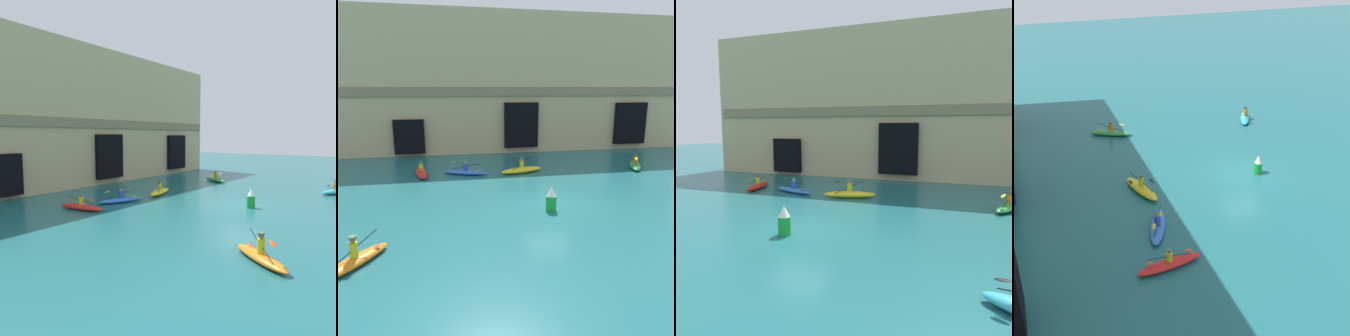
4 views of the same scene
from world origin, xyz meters
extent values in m
plane|color=#1E6066|center=(0.00, 0.00, 0.00)|extent=(120.00, 120.00, 0.00)
cube|color=tan|center=(1.56, 17.68, 6.54)|extent=(35.72, 6.01, 13.08)
cube|color=#847555|center=(1.56, 14.63, 5.88)|extent=(35.00, 0.24, 0.82)
cube|color=black|center=(-8.68, 14.53, 1.87)|extent=(2.71, 0.70, 3.12)
cube|color=black|center=(1.80, 14.53, 2.72)|extent=(3.25, 0.70, 4.29)
cube|color=black|center=(13.26, 14.53, 2.68)|extent=(3.32, 0.70, 4.18)
ellipsoid|color=orange|center=(-8.84, -4.90, 0.17)|extent=(2.31, 2.93, 0.33)
cylinder|color=gold|center=(-8.84, -4.90, 0.62)|extent=(0.29, 0.29, 0.57)
sphere|color=brown|center=(-8.84, -4.90, 1.02)|extent=(0.23, 0.23, 0.23)
cylinder|color=#4C6B4C|center=(-8.84, -4.90, 1.11)|extent=(0.28, 0.28, 0.06)
cylinder|color=black|center=(-8.84, -4.90, 0.65)|extent=(1.39, 1.50, 0.80)
ellipsoid|color=#D84C19|center=(-8.24, -4.26, 0.31)|extent=(0.42, 0.44, 0.21)
ellipsoid|color=red|center=(-7.29, 7.53, 0.19)|extent=(1.22, 3.44, 0.39)
cylinder|color=gold|center=(-7.29, 7.53, 0.62)|extent=(0.30, 0.30, 0.46)
sphere|color=brown|center=(-7.29, 7.53, 0.94)|extent=(0.18, 0.18, 0.18)
cylinder|color=#4C6B4C|center=(-7.29, 7.53, 1.01)|extent=(0.23, 0.23, 0.06)
cylinder|color=black|center=(-7.29, 7.53, 0.64)|extent=(0.13, 2.17, 0.28)
ellipsoid|color=#D84C19|center=(-7.24, 6.57, 0.75)|extent=(0.20, 0.45, 0.10)
ellipsoid|color=#D84C19|center=(-7.33, 8.49, 0.53)|extent=(0.20, 0.45, 0.10)
ellipsoid|color=yellow|center=(0.08, 6.87, 0.21)|extent=(3.44, 1.70, 0.43)
cylinder|color=gold|center=(0.08, 6.87, 0.69)|extent=(0.31, 0.31, 0.52)
sphere|color=#9E704C|center=(0.08, 6.87, 1.06)|extent=(0.22, 0.22, 0.22)
cylinder|color=#4C6B4C|center=(0.08, 6.87, 1.15)|extent=(0.28, 0.28, 0.06)
cylinder|color=black|center=(0.08, 6.87, 0.71)|extent=(1.62, 1.06, 0.79)
ellipsoid|color=black|center=(-0.62, 6.42, 1.05)|extent=(0.46, 0.38, 0.21)
ellipsoid|color=black|center=(0.79, 7.32, 0.38)|extent=(0.46, 0.38, 0.21)
ellipsoid|color=blue|center=(-4.08, 7.13, 0.17)|extent=(3.40, 1.92, 0.34)
cylinder|color=#2D47B7|center=(-4.08, 7.13, 0.58)|extent=(0.36, 0.36, 0.47)
sphere|color=beige|center=(-4.08, 7.13, 0.92)|extent=(0.21, 0.21, 0.21)
cylinder|color=#4C6B4C|center=(-4.08, 7.13, 1.00)|extent=(0.26, 0.26, 0.06)
cylinder|color=black|center=(-4.08, 7.13, 0.60)|extent=(1.99, 1.03, 0.60)
ellipsoid|color=yellow|center=(-4.96, 7.58, 0.85)|extent=(0.47, 0.36, 0.16)
ellipsoid|color=yellow|center=(-3.21, 6.69, 0.35)|extent=(0.47, 0.36, 0.16)
ellipsoid|color=green|center=(9.37, 6.77, 0.19)|extent=(2.18, 3.27, 0.38)
cylinder|color=orange|center=(9.37, 6.77, 0.63)|extent=(0.35, 0.35, 0.50)
sphere|color=brown|center=(9.37, 6.77, 0.98)|extent=(0.19, 0.19, 0.19)
cylinder|color=#4C6B4C|center=(9.37, 6.77, 1.06)|extent=(0.24, 0.24, 0.06)
cylinder|color=black|center=(9.37, 6.77, 0.66)|extent=(1.05, 1.82, 0.66)
ellipsoid|color=yellow|center=(9.82, 7.57, 0.38)|extent=(0.37, 0.47, 0.17)
ellipsoid|color=yellow|center=(8.92, 5.97, 0.93)|extent=(0.37, 0.47, 0.17)
cylinder|color=green|center=(-0.19, -0.97, 0.39)|extent=(0.55, 0.55, 0.79)
cone|color=white|center=(-0.19, -0.97, 1.03)|extent=(0.46, 0.46, 0.49)
camera|label=1|loc=(-20.58, -9.20, 4.78)|focal=35.00mm
camera|label=2|loc=(-5.45, -16.34, 6.24)|focal=35.00mm
camera|label=3|loc=(6.68, -12.76, 4.55)|focal=35.00mm
camera|label=4|loc=(-24.13, 12.98, 14.53)|focal=50.00mm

